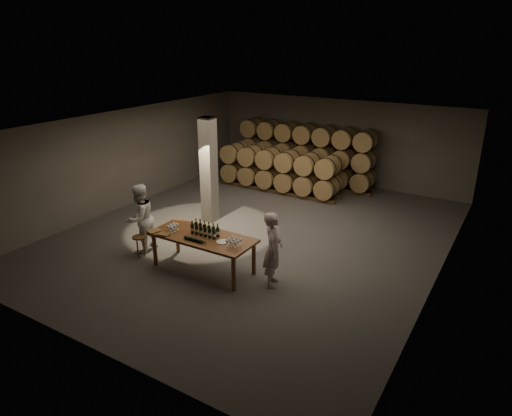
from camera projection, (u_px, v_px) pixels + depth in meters
The scene contains 15 objects.
room at pixel (209, 170), 13.71m from camera, with size 12.00×12.00×12.00m.
tasting_table at pixel (203, 240), 10.96m from camera, with size 2.60×1.10×0.90m.
barrel_stack_back at pixel (305, 153), 17.44m from camera, with size 5.48×0.95×2.31m.
barrel_stack_front at pixel (279, 169), 16.64m from camera, with size 4.70×0.95×1.57m.
bottle_cluster at pixel (205, 230), 10.92m from camera, with size 0.74×0.24×0.35m.
lying_bottles at pixel (194, 240), 10.62m from camera, with size 0.62×0.08×0.08m.
glass_cluster_left at pixel (173, 226), 11.14m from camera, with size 0.20×0.31×0.18m.
glass_cluster_right at pixel (234, 241), 10.39m from camera, with size 0.30×0.30×0.16m.
plate at pixel (222, 242), 10.59m from camera, with size 0.28×0.28×0.02m, color white.
notebook_near at pixel (164, 234), 10.98m from camera, with size 0.27×0.22×0.03m, color olive.
notebook_corner at pixel (154, 231), 11.17m from camera, with size 0.24×0.31×0.03m, color olive.
pen at pixel (169, 236), 10.91m from camera, with size 0.01×0.01×0.13m, color black.
stool at pixel (139, 240), 11.73m from camera, with size 0.34×0.34×0.56m.
person_man at pixel (273, 249), 10.26m from camera, with size 0.65×0.42×1.77m, color beige.
person_woman at pixel (140, 218), 11.90m from camera, with size 0.90×0.70×1.85m, color white.
Camera 1 is at (6.28, -10.36, 5.38)m, focal length 32.00 mm.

